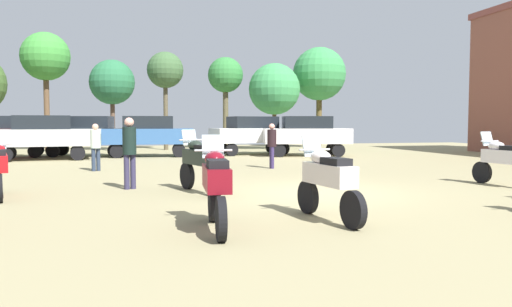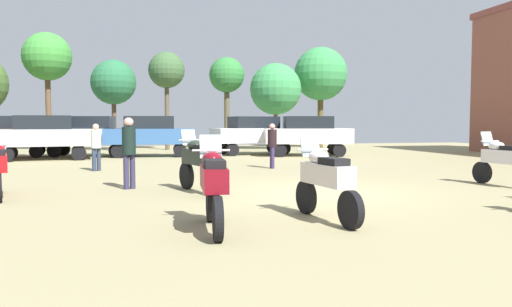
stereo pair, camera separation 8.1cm
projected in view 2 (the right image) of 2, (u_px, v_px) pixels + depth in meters
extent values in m
cube|color=#928861|center=(313.00, 193.00, 12.07)|extent=(44.00, 52.00, 0.02)
cylinder|color=black|center=(482.00, 172.00, 13.89)|extent=(0.21, 0.61, 0.60)
cube|color=silver|center=(505.00, 157.00, 13.17)|extent=(0.54, 1.30, 0.36)
ellipsoid|color=silver|center=(496.00, 146.00, 13.42)|extent=(0.39, 0.52, 0.24)
cube|color=black|center=(512.00, 148.00, 12.95)|extent=(0.38, 0.60, 0.12)
cube|color=silver|center=(487.00, 139.00, 13.70)|extent=(0.38, 0.20, 0.39)
cylinder|color=#B7B7BC|center=(490.00, 141.00, 13.62)|extent=(0.62, 0.13, 0.04)
cylinder|color=black|center=(210.00, 203.00, 8.50)|extent=(0.16, 0.65, 0.65)
cylinder|color=black|center=(218.00, 219.00, 7.06)|extent=(0.16, 0.65, 0.65)
cube|color=maroon|center=(214.00, 178.00, 7.75)|extent=(0.44, 1.26, 0.36)
ellipsoid|color=maroon|center=(212.00, 159.00, 8.00)|extent=(0.35, 0.50, 0.24)
cube|color=black|center=(215.00, 164.00, 7.52)|extent=(0.34, 0.58, 0.12)
cube|color=silver|center=(211.00, 146.00, 8.30)|extent=(0.37, 0.18, 0.39)
cylinder|color=#B7B7BC|center=(211.00, 150.00, 8.21)|extent=(0.62, 0.08, 0.04)
cylinder|color=black|center=(186.00, 176.00, 12.67)|extent=(0.32, 0.68, 0.68)
cylinder|color=black|center=(214.00, 182.00, 11.32)|extent=(0.32, 0.68, 0.68)
cube|color=#202A22|center=(199.00, 157.00, 11.96)|extent=(0.75, 1.39, 0.36)
ellipsoid|color=#202A22|center=(194.00, 145.00, 12.20)|extent=(0.45, 0.56, 0.24)
cube|color=black|center=(203.00, 148.00, 11.75)|extent=(0.46, 0.63, 0.12)
cube|color=silver|center=(189.00, 137.00, 12.48)|extent=(0.39, 0.26, 0.39)
cylinder|color=#B7B7BC|center=(190.00, 140.00, 12.39)|extent=(0.60, 0.22, 0.04)
cylinder|color=black|center=(306.00, 197.00, 9.25)|extent=(0.21, 0.63, 0.62)
cylinder|color=black|center=(351.00, 210.00, 7.86)|extent=(0.21, 0.63, 0.62)
cube|color=silver|center=(327.00, 174.00, 8.53)|extent=(0.55, 1.32, 0.36)
ellipsoid|color=silver|center=(319.00, 157.00, 8.78)|extent=(0.39, 0.52, 0.24)
cube|color=black|center=(334.00, 161.00, 8.30)|extent=(0.38, 0.60, 0.12)
cube|color=silver|center=(310.00, 146.00, 9.06)|extent=(0.38, 0.21, 0.39)
cylinder|color=#B7B7BC|center=(313.00, 150.00, 8.97)|extent=(0.62, 0.13, 0.04)
cylinder|color=black|center=(233.00, 150.00, 25.11)|extent=(0.67, 0.33, 0.64)
cylinder|color=black|center=(223.00, 148.00, 26.42)|extent=(0.67, 0.33, 0.64)
cylinder|color=black|center=(284.00, 148.00, 26.28)|extent=(0.67, 0.33, 0.64)
cylinder|color=black|center=(273.00, 147.00, 27.60)|extent=(0.67, 0.33, 0.64)
cube|color=silver|center=(254.00, 135.00, 26.31)|extent=(4.56, 2.56, 0.75)
cube|color=black|center=(254.00, 122.00, 26.27)|extent=(2.61, 1.99, 0.61)
cylinder|color=black|center=(6.00, 155.00, 21.28)|extent=(0.66, 0.29, 0.64)
cylinder|color=black|center=(10.00, 153.00, 22.63)|extent=(0.66, 0.29, 0.64)
cylinder|color=black|center=(79.00, 153.00, 22.28)|extent=(0.66, 0.29, 0.64)
cylinder|color=black|center=(79.00, 151.00, 23.63)|extent=(0.66, 0.29, 0.64)
cube|color=#AAACAE|center=(44.00, 138.00, 22.41)|extent=(4.48, 2.30, 0.75)
cube|color=black|center=(43.00, 122.00, 22.37)|extent=(2.54, 1.85, 0.61)
cylinder|color=black|center=(36.00, 151.00, 23.75)|extent=(0.66, 0.29, 0.64)
cylinder|color=black|center=(39.00, 150.00, 25.11)|extent=(0.66, 0.29, 0.64)
cube|color=maroon|center=(4.00, 137.00, 23.90)|extent=(4.47, 2.24, 0.75)
cube|color=black|center=(3.00, 122.00, 23.86)|extent=(2.52, 1.83, 0.61)
cylinder|color=black|center=(118.00, 151.00, 23.72)|extent=(0.65, 0.26, 0.64)
cylinder|color=black|center=(121.00, 150.00, 25.13)|extent=(0.65, 0.26, 0.64)
cylinder|color=black|center=(180.00, 151.00, 24.21)|extent=(0.65, 0.26, 0.64)
cylinder|color=black|center=(179.00, 149.00, 25.63)|extent=(0.65, 0.26, 0.64)
cube|color=#325B91|center=(150.00, 136.00, 24.63)|extent=(4.40, 2.05, 0.75)
cube|color=black|center=(150.00, 122.00, 24.59)|extent=(2.45, 1.72, 0.61)
cylinder|color=black|center=(54.00, 151.00, 24.15)|extent=(0.67, 0.32, 0.64)
cylinder|color=black|center=(64.00, 149.00, 25.59)|extent=(0.67, 0.32, 0.64)
cylinder|color=black|center=(115.00, 151.00, 24.35)|extent=(0.67, 0.32, 0.64)
cylinder|color=black|center=(121.00, 149.00, 25.79)|extent=(0.67, 0.32, 0.64)
cube|color=white|center=(89.00, 136.00, 24.93)|extent=(4.53, 2.47, 0.75)
cube|color=black|center=(88.00, 122.00, 24.88)|extent=(2.59, 1.95, 0.61)
cylinder|color=black|center=(280.00, 151.00, 24.34)|extent=(0.67, 0.33, 0.64)
cylinder|color=black|center=(277.00, 149.00, 25.78)|extent=(0.67, 0.33, 0.64)
cylinder|color=black|center=(339.00, 150.00, 24.50)|extent=(0.67, 0.33, 0.64)
cylinder|color=black|center=(333.00, 149.00, 25.93)|extent=(0.67, 0.33, 0.64)
cube|color=silver|center=(308.00, 136.00, 25.10)|extent=(4.55, 2.53, 0.75)
cube|color=black|center=(308.00, 122.00, 25.05)|extent=(2.61, 1.98, 0.61)
cylinder|color=#273247|center=(94.00, 160.00, 17.31)|extent=(0.14, 0.14, 0.80)
cylinder|color=#273247|center=(99.00, 159.00, 17.42)|extent=(0.14, 0.14, 0.80)
cylinder|color=silver|center=(96.00, 139.00, 17.32)|extent=(0.46, 0.46, 0.63)
sphere|color=tan|center=(96.00, 127.00, 17.29)|extent=(0.22, 0.22, 0.22)
cylinder|color=#2D2A46|center=(126.00, 172.00, 12.59)|extent=(0.14, 0.14, 0.88)
cylinder|color=#2D2A46|center=(132.00, 172.00, 12.70)|extent=(0.14, 0.14, 0.88)
cylinder|color=black|center=(129.00, 141.00, 12.59)|extent=(0.45, 0.45, 0.70)
sphere|color=tan|center=(129.00, 122.00, 12.56)|extent=(0.24, 0.24, 0.24)
cylinder|color=#30254F|center=(273.00, 158.00, 18.27)|extent=(0.14, 0.14, 0.80)
cylinder|color=#30254F|center=(272.00, 157.00, 18.43)|extent=(0.14, 0.14, 0.80)
cylinder|color=black|center=(272.00, 138.00, 18.31)|extent=(0.37, 0.37, 0.63)
sphere|color=tan|center=(272.00, 127.00, 18.28)|extent=(0.22, 0.22, 0.22)
cylinder|color=brown|center=(320.00, 117.00, 33.15)|extent=(0.37, 0.37, 4.11)
sphere|color=#368948|center=(321.00, 74.00, 32.98)|extent=(3.51, 3.51, 3.51)
cylinder|color=brown|center=(48.00, 109.00, 29.52)|extent=(0.32, 0.32, 4.93)
sphere|color=#3A8835|center=(47.00, 57.00, 29.32)|extent=(2.82, 2.82, 2.82)
cylinder|color=brown|center=(276.00, 125.00, 31.14)|extent=(0.26, 0.26, 3.05)
sphere|color=#388B4B|center=(276.00, 89.00, 31.00)|extent=(3.20, 3.20, 3.20)
cylinder|color=brown|center=(227.00, 116.00, 31.54)|extent=(0.34, 0.34, 4.18)
sphere|color=#2F7535|center=(227.00, 75.00, 31.38)|extent=(2.22, 2.22, 2.22)
cylinder|color=brown|center=(167.00, 114.00, 30.77)|extent=(0.27, 0.27, 4.41)
sphere|color=#3A5B34|center=(167.00, 70.00, 30.61)|extent=(2.22, 2.22, 2.22)
cylinder|color=brown|center=(114.00, 122.00, 29.61)|extent=(0.26, 0.26, 3.47)
sphere|color=#26653E|center=(113.00, 82.00, 29.46)|extent=(2.64, 2.64, 2.64)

